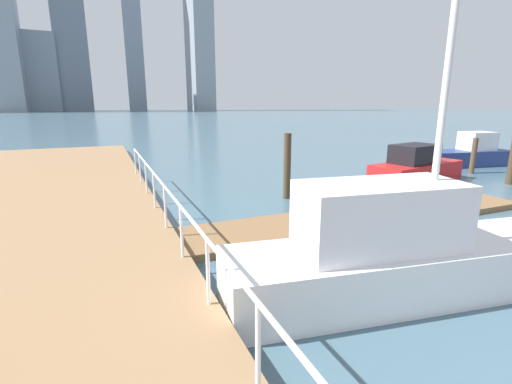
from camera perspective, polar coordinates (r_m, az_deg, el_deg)
The scene contains 13 objects.
ground_plane at distance 18.41m, azimuth -8.59°, elevation 3.07°, with size 300.00×300.00×0.00m, color #476675.
floating_dock at distance 11.15m, azimuth 15.47°, elevation -3.91°, with size 11.55×2.00×0.18m, color olive.
boardwalk_railing at distance 5.51m, azimuth -7.58°, elevation -9.18°, with size 0.06×22.77×1.08m.
dock_piling_0 at distance 20.66m, azimuth 30.70°, elevation 4.86°, with size 0.24×0.24×1.72m, color brown.
dock_piling_3 at distance 6.08m, azimuth 10.94°, elevation -11.75°, with size 0.33×0.33×1.59m, color brown.
dock_piling_4 at distance 13.07m, azimuth 4.87°, elevation 3.99°, with size 0.26×0.26×2.34m, color #473826.
moored_boat_1 at distance 23.20m, azimuth 30.19°, elevation 5.13°, with size 4.94×2.38×1.81m.
moored_boat_2 at distance 17.34m, azimuth 23.55°, elevation 3.48°, with size 4.82×2.51×1.63m.
moored_boat_3 at distance 7.21m, azimuth 23.25°, elevation -8.58°, with size 7.55×2.69×9.01m.
skyline_tower_1 at distance 154.60m, azimuth -30.45°, elevation 15.72°, with size 11.01×6.38×26.70m, color gray.
skyline_tower_2 at distance 161.95m, azimuth -27.51°, elevation 24.83°, with size 11.06×11.14×76.44m, color slate.
skyline_tower_3 at distance 158.27m, azimuth -18.86°, elevation 25.46°, with size 6.19×7.35×74.16m, color gray.
skyline_tower_4 at distance 149.07m, azimuth -8.98°, elevation 26.26°, with size 7.50×12.62×71.65m, color #8C939E.
Camera 1 is at (-4.45, 2.46, 3.40)m, focal length 25.75 mm.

